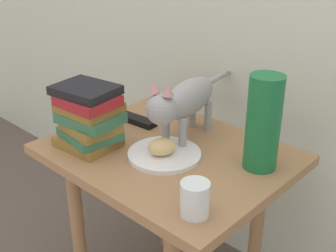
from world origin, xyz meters
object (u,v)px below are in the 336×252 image
book_stack (89,117)px  tv_remote (137,120)px  side_table (168,178)px  plate (164,154)px  green_vase (263,123)px  cat (184,101)px  candle_jar (195,200)px  bread_roll (162,147)px

book_stack → tv_remote: (-0.02, 0.21, -0.09)m
side_table → plate: bearing=-61.7°
book_stack → side_table: bearing=35.2°
side_table → green_vase: bearing=22.3°
cat → book_stack: bearing=-129.9°
candle_jar → tv_remote: bearing=151.2°
side_table → plate: 0.11m
plate → bread_roll: 0.04m
plate → green_vase: green_vase is taller
green_vase → tv_remote: bearing=-176.1°
side_table → cat: (-0.01, 0.08, 0.23)m
bread_roll → tv_remote: bread_roll is taller
book_stack → green_vase: size_ratio=0.77×
bread_roll → candle_jar: (0.24, -0.14, -0.00)m
plate → green_vase: size_ratio=0.80×
plate → cat: bearing=104.4°
bread_roll → cat: bearing=104.4°
bread_roll → tv_remote: (-0.24, 0.12, -0.03)m
side_table → bread_roll: 0.15m
book_stack → tv_remote: size_ratio=1.38×
book_stack → green_vase: bearing=28.3°
bread_roll → book_stack: book_stack is taller
plate → bread_roll: (0.00, -0.01, 0.03)m
bread_roll → green_vase: bearing=33.9°
side_table → plate: size_ratio=3.27×
green_vase → candle_jar: bearing=-88.3°
cat → book_stack: 0.29m
cat → tv_remote: 0.24m
book_stack → green_vase: (0.45, 0.24, 0.04)m
plate → cat: (-0.03, 0.12, 0.13)m
side_table → tv_remote: bearing=161.4°
plate → book_stack: bearing=-154.7°
side_table → candle_jar: size_ratio=8.25×
side_table → candle_jar: (0.26, -0.19, 0.13)m
book_stack → green_vase: green_vase is taller
book_stack → plate: bearing=25.3°
side_table → bread_roll: bearing=-65.2°
green_vase → tv_remote: (-0.47, -0.03, -0.12)m
book_stack → tv_remote: 0.23m
side_table → candle_jar: 0.35m
candle_jar → cat: bearing=135.1°
plate → tv_remote: bearing=155.1°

